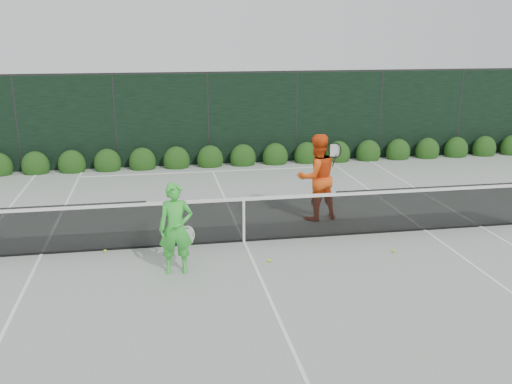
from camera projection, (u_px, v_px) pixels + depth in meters
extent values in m
plane|color=gray|center=(244.00, 242.00, 12.12)|extent=(80.00, 80.00, 0.00)
cube|color=black|center=(34.00, 231.00, 11.27)|extent=(4.40, 0.01, 1.02)
cube|color=black|center=(244.00, 220.00, 11.99)|extent=(4.00, 0.01, 0.96)
cube|color=black|center=(430.00, 208.00, 12.69)|extent=(4.40, 0.01, 1.02)
cube|color=white|center=(244.00, 199.00, 11.86)|extent=(12.80, 0.03, 0.07)
cube|color=black|center=(244.00, 241.00, 12.11)|extent=(12.80, 0.02, 0.04)
cube|color=white|center=(244.00, 221.00, 12.00)|extent=(0.05, 0.03, 0.91)
imported|color=green|center=(176.00, 228.00, 10.37)|extent=(0.64, 0.44, 1.71)
torus|color=silver|center=(187.00, 236.00, 10.55)|extent=(0.30, 0.11, 0.30)
cylinder|color=black|center=(187.00, 248.00, 10.62)|extent=(0.10, 0.03, 0.30)
imported|color=#F85214|center=(317.00, 177.00, 13.33)|extent=(1.14, 0.97, 2.04)
torus|color=black|center=(335.00, 150.00, 13.02)|extent=(0.29, 0.13, 0.30)
cylinder|color=black|center=(334.00, 161.00, 13.08)|extent=(0.10, 0.03, 0.30)
cube|color=white|center=(480.00, 226.00, 13.05)|extent=(0.06, 23.77, 0.01)
cube|color=white|center=(41.00, 254.00, 11.42)|extent=(0.06, 23.77, 0.01)
cube|color=white|center=(424.00, 230.00, 12.82)|extent=(0.06, 23.77, 0.01)
cube|color=white|center=(199.00, 140.00, 23.38)|extent=(11.03, 0.06, 0.01)
cube|color=white|center=(213.00, 171.00, 18.18)|extent=(8.23, 0.06, 0.01)
cube|color=white|center=(244.00, 241.00, 12.12)|extent=(0.06, 12.80, 0.01)
cube|color=black|center=(208.00, 120.00, 18.82)|extent=(32.00, 0.06, 3.00)
cube|color=#262826|center=(207.00, 73.00, 18.40)|extent=(32.00, 0.06, 0.06)
cylinder|color=#262826|center=(17.00, 125.00, 17.80)|extent=(0.08, 0.08, 3.00)
cylinder|color=#262826|center=(115.00, 122.00, 18.31)|extent=(0.08, 0.08, 3.00)
cylinder|color=#262826|center=(208.00, 120.00, 18.82)|extent=(0.08, 0.08, 3.00)
cylinder|color=#262826|center=(296.00, 117.00, 19.33)|extent=(0.08, 0.08, 3.00)
cylinder|color=#262826|center=(380.00, 115.00, 19.83)|extent=(0.08, 0.08, 3.00)
cylinder|color=#262826|center=(460.00, 113.00, 20.34)|extent=(0.08, 0.08, 3.00)
ellipsoid|color=#17380F|center=(36.00, 166.00, 17.90)|extent=(0.86, 0.65, 0.94)
ellipsoid|color=#17380F|center=(72.00, 165.00, 18.08)|extent=(0.86, 0.65, 0.94)
ellipsoid|color=#17380F|center=(108.00, 163.00, 18.27)|extent=(0.86, 0.65, 0.94)
ellipsoid|color=#17380F|center=(142.00, 162.00, 18.46)|extent=(0.86, 0.65, 0.94)
ellipsoid|color=#17380F|center=(177.00, 161.00, 18.64)|extent=(0.86, 0.65, 0.94)
ellipsoid|color=#17380F|center=(210.00, 159.00, 18.83)|extent=(0.86, 0.65, 0.94)
ellipsoid|color=#17380F|center=(243.00, 158.00, 19.02)|extent=(0.86, 0.65, 0.94)
ellipsoid|color=#17380F|center=(275.00, 157.00, 19.20)|extent=(0.86, 0.65, 0.94)
ellipsoid|color=#17380F|center=(307.00, 156.00, 19.39)|extent=(0.86, 0.65, 0.94)
ellipsoid|color=#17380F|center=(338.00, 154.00, 19.58)|extent=(0.86, 0.65, 0.94)
ellipsoid|color=#17380F|center=(368.00, 153.00, 19.76)|extent=(0.86, 0.65, 0.94)
ellipsoid|color=#17380F|center=(398.00, 152.00, 19.95)|extent=(0.86, 0.65, 0.94)
ellipsoid|color=#17380F|center=(427.00, 151.00, 20.14)|extent=(0.86, 0.65, 0.94)
ellipsoid|color=#17380F|center=(456.00, 150.00, 20.32)|extent=(0.86, 0.65, 0.94)
ellipsoid|color=#17380F|center=(484.00, 149.00, 20.51)|extent=(0.86, 0.65, 0.94)
ellipsoid|color=#17380F|center=(512.00, 148.00, 20.70)|extent=(0.86, 0.65, 0.94)
sphere|color=#C9DD31|center=(105.00, 251.00, 11.51)|extent=(0.07, 0.07, 0.07)
sphere|color=#C9DD31|center=(269.00, 260.00, 11.04)|extent=(0.07, 0.07, 0.07)
sphere|color=#C9DD31|center=(394.00, 251.00, 11.52)|extent=(0.07, 0.07, 0.07)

